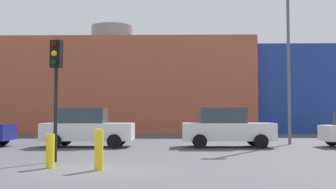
% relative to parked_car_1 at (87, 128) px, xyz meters
% --- Properties ---
extents(ground_plane, '(200.00, 200.00, 0.00)m').
position_rel_parked_car_1_xyz_m(ground_plane, '(1.94, -8.36, -0.92)').
color(ground_plane, '#47474C').
extents(building_backdrop, '(40.32, 12.23, 10.09)m').
position_rel_parked_car_1_xyz_m(building_backdrop, '(-1.90, 19.89, 3.07)').
color(building_backdrop, '#B2563D').
rests_on(building_backdrop, ground_plane).
extents(parked_car_1, '(4.27, 2.09, 1.85)m').
position_rel_parked_car_1_xyz_m(parked_car_1, '(0.00, 0.00, 0.00)').
color(parked_car_1, white).
rests_on(parked_car_1, ground_plane).
extents(parked_car_2, '(4.30, 2.11, 1.86)m').
position_rel_parked_car_1_xyz_m(parked_car_2, '(6.65, -0.00, 0.01)').
color(parked_car_2, white).
rests_on(parked_car_2, ground_plane).
extents(traffic_light_island, '(0.40, 0.39, 3.97)m').
position_rel_parked_car_1_xyz_m(traffic_light_island, '(0.33, -6.45, 2.00)').
color(traffic_light_island, black).
rests_on(traffic_light_island, ground_plane).
extents(bollard_yellow_0, '(0.24, 0.24, 0.97)m').
position_rel_parked_car_1_xyz_m(bollard_yellow_0, '(0.64, -7.96, -0.44)').
color(bollard_yellow_0, yellow).
rests_on(bollard_yellow_0, ground_plane).
extents(bollard_yellow_1, '(0.24, 0.24, 1.13)m').
position_rel_parked_car_1_xyz_m(bollard_yellow_1, '(2.13, -8.40, -0.35)').
color(bollard_yellow_1, yellow).
rests_on(bollard_yellow_1, ground_plane).
extents(street_lamp, '(0.80, 0.24, 8.71)m').
position_rel_parked_car_1_xyz_m(street_lamp, '(10.20, 2.00, 3.97)').
color(street_lamp, '#59595E').
rests_on(street_lamp, ground_plane).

